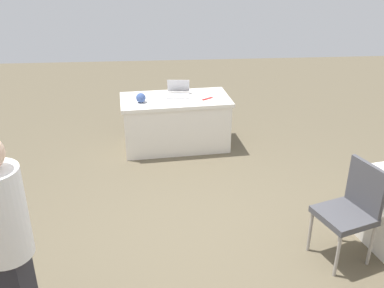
{
  "coord_description": "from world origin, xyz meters",
  "views": [
    {
      "loc": [
        0.36,
        3.53,
        2.68
      ],
      "look_at": [
        0.05,
        -0.26,
        0.9
      ],
      "focal_mm": 40.1,
      "sensor_mm": 36.0,
      "label": 1
    }
  ],
  "objects_px": {
    "table_foreground": "(176,122)",
    "laptop_silver": "(178,93)",
    "chair_tucked_right": "(352,207)",
    "scissors_red": "(207,99)",
    "yarn_ball": "(141,98)",
    "person_attendee_standing": "(5,239)"
  },
  "relations": [
    {
      "from": "person_attendee_standing",
      "to": "yarn_ball",
      "type": "relative_size",
      "value": 12.7
    },
    {
      "from": "table_foreground",
      "to": "laptop_silver",
      "type": "relative_size",
      "value": 4.59
    },
    {
      "from": "laptop_silver",
      "to": "yarn_ball",
      "type": "relative_size",
      "value": 2.62
    },
    {
      "from": "table_foreground",
      "to": "laptop_silver",
      "type": "height_order",
      "value": "laptop_silver"
    },
    {
      "from": "person_attendee_standing",
      "to": "table_foreground",
      "type": "bearing_deg",
      "value": 161.48
    },
    {
      "from": "laptop_silver",
      "to": "yarn_ball",
      "type": "xyz_separation_m",
      "value": [
        0.52,
        0.26,
        0.03
      ]
    },
    {
      "from": "table_foreground",
      "to": "chair_tucked_right",
      "type": "bearing_deg",
      "value": 119.74
    },
    {
      "from": "laptop_silver",
      "to": "scissors_red",
      "type": "bearing_deg",
      "value": 160.07
    },
    {
      "from": "table_foreground",
      "to": "chair_tucked_right",
      "type": "distance_m",
      "value": 2.96
    },
    {
      "from": "person_attendee_standing",
      "to": "yarn_ball",
      "type": "distance_m",
      "value": 3.26
    },
    {
      "from": "chair_tucked_right",
      "to": "scissors_red",
      "type": "distance_m",
      "value": 2.7
    },
    {
      "from": "table_foreground",
      "to": "laptop_silver",
      "type": "xyz_separation_m",
      "value": [
        -0.05,
        -0.11,
        0.4
      ]
    },
    {
      "from": "yarn_ball",
      "to": "scissors_red",
      "type": "height_order",
      "value": "yarn_ball"
    },
    {
      "from": "scissors_red",
      "to": "laptop_silver",
      "type": "bearing_deg",
      "value": -60.5
    },
    {
      "from": "person_attendee_standing",
      "to": "chair_tucked_right",
      "type": "bearing_deg",
      "value": 107.65
    },
    {
      "from": "chair_tucked_right",
      "to": "scissors_red",
      "type": "xyz_separation_m",
      "value": [
        1.02,
        -2.49,
        0.19
      ]
    },
    {
      "from": "laptop_silver",
      "to": "person_attendee_standing",
      "type": "bearing_deg",
      "value": 74.49
    },
    {
      "from": "person_attendee_standing",
      "to": "yarn_ball",
      "type": "xyz_separation_m",
      "value": [
        -0.79,
        -3.16,
        -0.13
      ]
    },
    {
      "from": "table_foreground",
      "to": "person_attendee_standing",
      "type": "relative_size",
      "value": 0.95
    },
    {
      "from": "yarn_ball",
      "to": "scissors_red",
      "type": "distance_m",
      "value": 0.92
    },
    {
      "from": "chair_tucked_right",
      "to": "laptop_silver",
      "type": "distance_m",
      "value": 3.03
    },
    {
      "from": "laptop_silver",
      "to": "table_foreground",
      "type": "bearing_deg",
      "value": 72.32
    }
  ]
}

